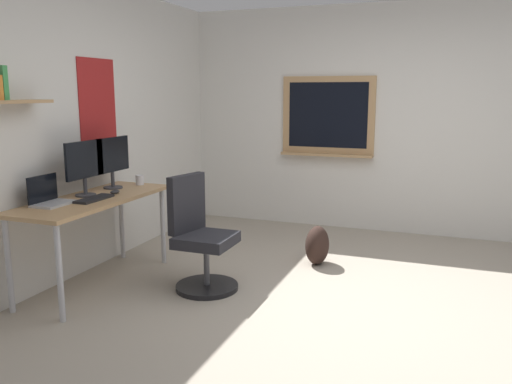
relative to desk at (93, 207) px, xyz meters
name	(u,v)px	position (x,y,z in m)	size (l,w,h in m)	color
ground_plane	(345,307)	(0.26, -2.08, -0.68)	(5.20, 5.20, 0.00)	#9E9384
wall_back	(73,128)	(0.25, 0.37, 0.62)	(5.00, 0.30, 2.60)	silver
wall_right	(389,120)	(2.71, -2.05, 0.62)	(0.22, 5.00, 2.60)	silver
desk	(93,207)	(0.00, 0.00, 0.00)	(1.53, 0.58, 0.76)	tan
office_chair	(200,241)	(0.24, -0.86, -0.27)	(0.52, 0.53, 0.95)	black
laptop	(49,198)	(-0.34, 0.14, 0.13)	(0.31, 0.21, 0.23)	#ADAFB5
monitor_primary	(85,164)	(0.04, 0.09, 0.35)	(0.46, 0.17, 0.46)	#38383D
monitor_secondary	(112,159)	(0.42, 0.09, 0.35)	(0.46, 0.17, 0.46)	#38383D
keyboard	(94,199)	(-0.08, -0.07, 0.09)	(0.37, 0.13, 0.02)	black
computer_mouse	(115,192)	(0.20, -0.07, 0.10)	(0.10, 0.06, 0.03)	#262628
coffee_mug	(140,180)	(0.67, -0.02, 0.12)	(0.08, 0.08, 0.09)	silver
backpack	(317,245)	(1.19, -1.62, -0.49)	(0.32, 0.22, 0.37)	black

